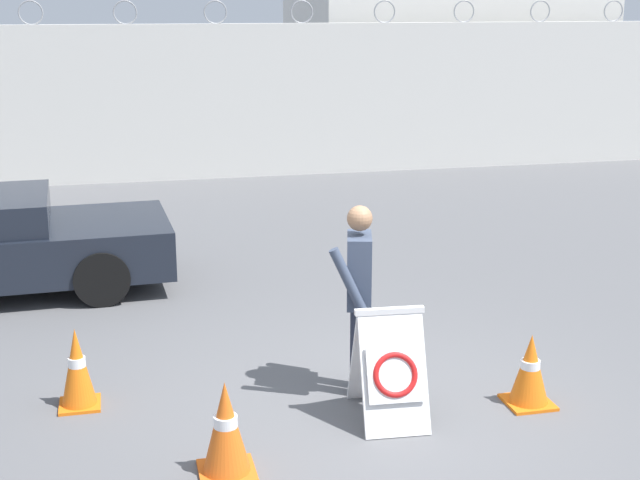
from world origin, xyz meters
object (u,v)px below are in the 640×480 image
at_px(traffic_cone_near, 77,368).
at_px(barricade_sign, 390,365).
at_px(traffic_cone_mid, 530,370).
at_px(security_guard, 358,289).
at_px(traffic_cone_far, 226,429).

bearing_deg(traffic_cone_near, barricade_sign, -18.17).
bearing_deg(traffic_cone_near, traffic_cone_mid, -12.56).
relative_size(security_guard, traffic_cone_near, 2.40).
bearing_deg(traffic_cone_mid, security_guard, 155.97).
bearing_deg(traffic_cone_mid, traffic_cone_near, 167.44).
bearing_deg(barricade_sign, traffic_cone_mid, 3.30).
bearing_deg(security_guard, traffic_cone_near, -80.54).
height_order(barricade_sign, traffic_cone_mid, barricade_sign).
bearing_deg(security_guard, barricade_sign, 25.25).
xyz_separation_m(barricade_sign, traffic_cone_mid, (1.33, -0.02, -0.17)).
distance_m(barricade_sign, traffic_cone_near, 2.80).
height_order(security_guard, traffic_cone_far, security_guard).
distance_m(traffic_cone_near, traffic_cone_mid, 4.09).
bearing_deg(traffic_cone_far, traffic_cone_mid, 11.95).
xyz_separation_m(barricade_sign, security_guard, (-0.11, 0.63, 0.50)).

